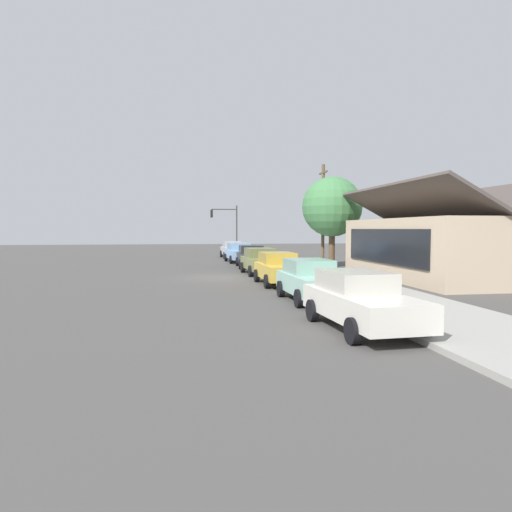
% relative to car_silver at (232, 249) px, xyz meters
% --- Properties ---
extents(ground_plane, '(120.00, 120.00, 0.00)m').
position_rel_car_silver_xyz_m(ground_plane, '(18.10, -2.69, -0.81)').
color(ground_plane, '#4C4947').
extents(sidewalk_curb, '(60.00, 4.20, 0.16)m').
position_rel_car_silver_xyz_m(sidewalk_curb, '(18.10, 2.91, -0.73)').
color(sidewalk_curb, '#A3A099').
rests_on(sidewalk_curb, ground).
extents(car_silver, '(4.55, 2.14, 1.59)m').
position_rel_car_silver_xyz_m(car_silver, '(0.00, 0.00, 0.00)').
color(car_silver, silver).
rests_on(car_silver, ground).
extents(car_skyblue, '(4.81, 2.24, 1.59)m').
position_rel_car_silver_xyz_m(car_skyblue, '(5.94, -0.06, 0.00)').
color(car_skyblue, '#8CB7E0').
rests_on(car_skyblue, ground).
extents(car_charcoal, '(4.71, 2.21, 1.59)m').
position_rel_car_silver_xyz_m(car_charcoal, '(11.19, 0.17, 0.00)').
color(car_charcoal, '#2D3035').
rests_on(car_charcoal, ground).
extents(car_olive, '(4.46, 2.21, 1.59)m').
position_rel_car_silver_xyz_m(car_olive, '(16.44, -0.02, -0.00)').
color(car_olive, olive).
rests_on(car_olive, ground).
extents(car_mustard, '(4.49, 2.06, 1.59)m').
position_rel_car_silver_xyz_m(car_mustard, '(21.90, -0.04, -0.00)').
color(car_mustard, gold).
rests_on(car_mustard, ground).
extents(car_seafoam, '(4.43, 2.09, 1.59)m').
position_rel_car_silver_xyz_m(car_seafoam, '(27.39, 0.08, -0.00)').
color(car_seafoam, '#9ED1BC').
rests_on(car_seafoam, ground).
extents(car_ivory, '(4.85, 2.26, 1.59)m').
position_rel_car_silver_xyz_m(car_ivory, '(32.61, 0.02, 0.00)').
color(car_ivory, silver).
rests_on(car_ivory, ground).
extents(storefront_building, '(12.75, 6.75, 5.18)m').
position_rel_car_silver_xyz_m(storefront_building, '(20.64, 9.29, 1.00)').
color(storefront_building, '#CCB293').
rests_on(storefront_building, ground).
extents(shade_tree, '(4.30, 4.30, 6.52)m').
position_rel_car_silver_xyz_m(shade_tree, '(12.19, 5.89, 3.53)').
color(shade_tree, brown).
rests_on(shade_tree, ground).
extents(traffic_light_main, '(0.37, 2.79, 5.20)m').
position_rel_car_silver_xyz_m(traffic_light_main, '(-4.09, -0.15, 2.68)').
color(traffic_light_main, '#383833').
rests_on(traffic_light_main, ground).
extents(utility_pole_wooden, '(1.80, 0.24, 7.50)m').
position_rel_car_silver_xyz_m(utility_pole_wooden, '(11.23, 5.51, 3.11)').
color(utility_pole_wooden, brown).
rests_on(utility_pole_wooden, ground).
extents(fire_hydrant_red, '(0.22, 0.22, 0.71)m').
position_rel_car_silver_xyz_m(fire_hydrant_red, '(17.52, 1.51, -0.32)').
color(fire_hydrant_red, red).
rests_on(fire_hydrant_red, sidewalk_curb).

